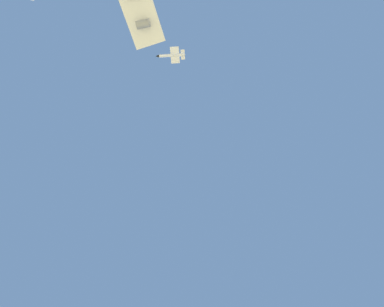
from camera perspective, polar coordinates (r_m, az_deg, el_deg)
The scene contains 1 object.
chase_jet_right_wing at distance 148.86m, azimuth -4.19°, elevation 19.60°, with size 14.86×9.62×4.00m.
Camera 1 is at (-18.83, 91.87, 2.08)m, focal length 25.80 mm.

